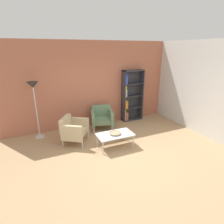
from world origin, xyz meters
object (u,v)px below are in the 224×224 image
at_px(coffee_table_low, 115,135).
at_px(decorative_bowl, 115,133).
at_px(armchair_corner_red, 73,129).
at_px(floor_lamp_torchiere, 34,92).
at_px(armchair_spare_guest, 102,117).
at_px(bookshelf_tall, 130,97).

height_order(coffee_table_low, decorative_bowl, decorative_bowl).
relative_size(coffee_table_low, armchair_corner_red, 1.06).
bearing_deg(floor_lamp_torchiere, armchair_spare_guest, -5.27).
distance_m(armchair_spare_guest, floor_lamp_torchiere, 2.28).
height_order(bookshelf_tall, floor_lamp_torchiere, bookshelf_tall).
bearing_deg(decorative_bowl, floor_lamp_torchiere, 140.81).
relative_size(bookshelf_tall, armchair_spare_guest, 2.21).
bearing_deg(armchair_corner_red, armchair_spare_guest, -29.26).
distance_m(decorative_bowl, armchair_corner_red, 1.25).
height_order(decorative_bowl, armchair_corner_red, armchair_corner_red).
relative_size(coffee_table_low, floor_lamp_torchiere, 0.57).
xyz_separation_m(armchair_corner_red, floor_lamp_torchiere, (-0.91, 0.78, 1.03)).
xyz_separation_m(coffee_table_low, floor_lamp_torchiere, (-1.89, 1.54, 1.08)).
xyz_separation_m(coffee_table_low, armchair_spare_guest, (0.13, 1.36, 0.05)).
relative_size(coffee_table_low, armchair_spare_guest, 1.16).
bearing_deg(armchair_spare_guest, decorative_bowl, -80.12).
relative_size(decorative_bowl, floor_lamp_torchiere, 0.18).
relative_size(armchair_spare_guest, armchair_corner_red, 0.91).
bearing_deg(decorative_bowl, coffee_table_low, 0.00).
relative_size(bookshelf_tall, armchair_corner_red, 2.02).
relative_size(decorative_bowl, armchair_corner_red, 0.34).
bearing_deg(floor_lamp_torchiere, decorative_bowl, -39.19).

